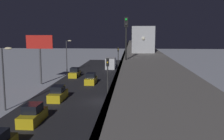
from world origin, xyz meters
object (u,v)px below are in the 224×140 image
(traffic_light_near, at_px, (108,77))
(traffic_light_mid, at_px, (118,58))
(sedan_yellow_2, at_px, (33,115))
(box_truck, at_px, (111,63))
(commercial_billboard, at_px, (40,47))
(sedan_yellow_4, at_px, (58,94))
(sedan_yellow_5, at_px, (91,79))
(subway_train, at_px, (139,37))
(rail_signal, at_px, (126,31))
(sedan_yellow, at_px, (75,73))

(traffic_light_near, height_order, traffic_light_mid, same)
(sedan_yellow_2, distance_m, box_truck, 42.84)
(box_truck, height_order, commercial_billboard, commercial_billboard)
(traffic_light_near, relative_size, commercial_billboard, 0.72)
(sedan_yellow_2, xyz_separation_m, sedan_yellow_4, (0.00, -9.26, 0.00))
(sedan_yellow_5, bearing_deg, subway_train, 27.20)
(rail_signal, xyz_separation_m, sedan_yellow_2, (9.69, -0.74, -8.66))
(sedan_yellow_4, xyz_separation_m, box_truck, (-4.80, -33.30, 0.55))
(sedan_yellow, bearing_deg, subway_train, 169.96)
(box_truck, distance_m, commercial_billboard, 25.90)
(sedan_yellow_5, bearing_deg, sedan_yellow, 123.45)
(sedan_yellow_5, xyz_separation_m, traffic_light_mid, (-4.70, -6.71, 3.40))
(sedan_yellow_2, bearing_deg, sedan_yellow_5, -97.55)
(subway_train, relative_size, sedan_yellow_4, 8.12)
(box_truck, xyz_separation_m, traffic_light_mid, (-2.70, 14.73, 2.85))
(sedan_yellow, height_order, sedan_yellow_5, same)
(sedan_yellow_2, relative_size, sedan_yellow_5, 1.04)
(sedan_yellow, relative_size, commercial_billboard, 0.50)
(traffic_light_mid, bearing_deg, sedan_yellow, -1.56)
(box_truck, height_order, traffic_light_near, traffic_light_near)
(subway_train, xyz_separation_m, traffic_light_near, (4.20, 21.77, -4.32))
(sedan_yellow_2, relative_size, commercial_billboard, 0.50)
(rail_signal, height_order, sedan_yellow_5, rail_signal)
(sedan_yellow_4, bearing_deg, sedan_yellow_5, -103.27)
(sedan_yellow_5, height_order, traffic_light_near, traffic_light_near)
(subway_train, distance_m, sedan_yellow_2, 29.27)
(traffic_light_near, height_order, commercial_billboard, commercial_billboard)
(commercial_billboard, bearing_deg, subway_train, -161.61)
(sedan_yellow_5, relative_size, traffic_light_mid, 0.67)
(rail_signal, bearing_deg, traffic_light_mid, -85.62)
(traffic_light_mid, distance_m, commercial_billboard, 16.11)
(sedan_yellow, distance_m, box_truck, 15.92)
(sedan_yellow, xyz_separation_m, sedan_yellow_5, (-4.60, 6.96, 0.01))
(sedan_yellow, distance_m, sedan_yellow_2, 28.15)
(sedan_yellow, bearing_deg, traffic_light_near, 111.05)
(subway_train, bearing_deg, commercial_billboard, 18.39)
(sedan_yellow_4, height_order, traffic_light_mid, traffic_light_mid)
(rail_signal, distance_m, commercial_billboard, 26.06)
(rail_signal, xyz_separation_m, sedan_yellow_5, (6.89, -21.87, -8.66))
(sedan_yellow_4, height_order, sedan_yellow_5, same)
(sedan_yellow_2, height_order, sedan_yellow_5, same)
(sedan_yellow_2, height_order, box_truck, box_truck)
(sedan_yellow_5, bearing_deg, commercial_billboard, -171.32)
(subway_train, bearing_deg, rail_signal, 85.66)
(rail_signal, bearing_deg, box_truck, -83.56)
(sedan_yellow_5, distance_m, commercial_billboard, 10.90)
(subway_train, bearing_deg, sedan_yellow_2, 65.53)
(subway_train, xyz_separation_m, rail_signal, (2.01, 26.44, 0.95))
(box_truck, bearing_deg, subway_train, 112.24)
(sedan_yellow, bearing_deg, commercial_billboard, 62.27)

